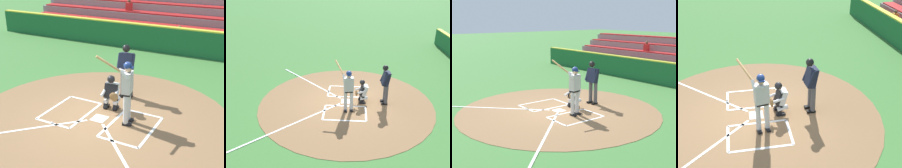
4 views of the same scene
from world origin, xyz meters
TOP-DOWN VIEW (x-y plane):
  - ground_plane at (0.00, 0.00)m, footprint 120.00×120.00m
  - dirt_circle at (0.00, 0.00)m, footprint 8.00×8.00m
  - home_plate_and_chalk at (0.00, 0.88)m, footprint 7.93×4.91m
  - batter at (-0.82, -0.13)m, footprint 0.86×0.85m
  - catcher at (-0.01, -0.76)m, footprint 0.63×0.62m
  - plate_umpire at (-0.03, -1.77)m, footprint 0.60×0.44m
  - baseball at (1.06, 0.91)m, footprint 0.07×0.07m

SIDE VIEW (x-z plane):
  - ground_plane at x=0.00m, z-range 0.00..0.00m
  - dirt_circle at x=0.00m, z-range 0.00..0.01m
  - home_plate_and_chalk at x=0.00m, z-range 0.01..0.02m
  - baseball at x=1.06m, z-range 0.00..0.07m
  - catcher at x=-0.01m, z-range 0.02..1.15m
  - plate_umpire at x=-0.03m, z-range 0.14..2.01m
  - batter at x=-0.82m, z-range 0.04..2.16m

